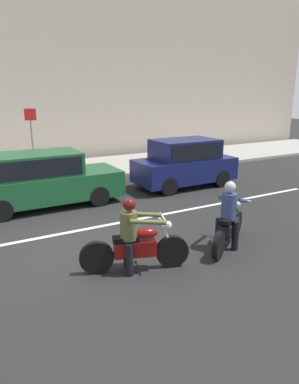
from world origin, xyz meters
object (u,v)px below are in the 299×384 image
Objects in this scene: motorcycle_with_rider_denim_blue at (229,220)px; parked_hatchback_navy at (185,162)px; parked_sedan_forest_green at (42,179)px; motorcycle_with_rider_olive at (134,241)px; street_sign_post at (32,137)px.

motorcycle_with_rider_denim_blue is 0.48× the size of parked_hatchback_navy.
motorcycle_with_rider_olive is at bearing -82.99° from parked_sedan_forest_green.
street_sign_post is (-4.84, 3.53, 0.88)m from parked_hatchback_navy.
motorcycle_with_rider_denim_blue is 9.01m from street_sign_post.
parked_sedan_forest_green is (-3.05, 5.12, 0.24)m from motorcycle_with_rider_denim_blue.
motorcycle_with_rider_olive is 5.14m from parked_sedan_forest_green.
parked_sedan_forest_green is 1.68× the size of street_sign_post.
parked_hatchback_navy reaches higher than motorcycle_with_rider_olive.
motorcycle_with_rider_olive is 0.46× the size of parked_sedan_forest_green.
motorcycle_with_rider_denim_blue is (2.43, -0.03, 0.02)m from motorcycle_with_rider_olive.
motorcycle_with_rider_denim_blue is 5.97m from parked_sedan_forest_green.
motorcycle_with_rider_denim_blue is at bearing -73.09° from street_sign_post.
motorcycle_with_rider_olive is at bearing -133.06° from parked_hatchback_navy.
parked_sedan_forest_green is at bearing 97.01° from motorcycle_with_rider_olive.
parked_sedan_forest_green reaches higher than motorcycle_with_rider_denim_blue.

